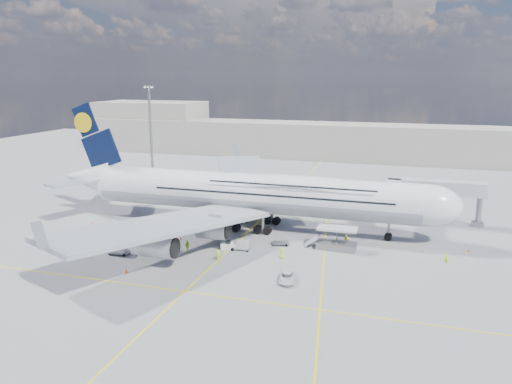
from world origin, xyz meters
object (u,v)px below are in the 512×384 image
(dolly_row_c, at_px, (164,242))
(crew_wing, at_px, (187,246))
(dolly_row_b, at_px, (155,235))
(cone_wing_left_inner, at_px, (235,213))
(crew_van, at_px, (281,253))
(baggage_tug, at_px, (228,246))
(airliner, at_px, (254,192))
(dolly_back, at_px, (130,230))
(crew_tug, at_px, (218,255))
(dolly_nose_far, at_px, (242,245))
(cone_wing_right_inner, at_px, (181,239))
(jet_bridge, at_px, (419,190))
(cargo_loader, at_px, (336,241))
(cone_nose, at_px, (468,250))
(dolly_row_a, at_px, (119,248))
(dolly_nose_near, at_px, (280,243))
(cone_wing_right_outer, at_px, (126,271))
(cone_tail, at_px, (92,223))
(crew_loader, at_px, (346,239))
(light_mast, at_px, (151,132))
(catering_truck_outer, at_px, (252,177))
(service_van, at_px, (287,278))
(cone_wing_left_outer, at_px, (219,189))
(crew_nose, at_px, (446,259))

(dolly_row_c, relative_size, crew_wing, 1.90)
(dolly_row_b, xyz_separation_m, cone_wing_left_inner, (7.60, 20.61, -0.80))
(crew_van, bearing_deg, baggage_tug, 33.19)
(airliner, relative_size, dolly_back, 21.82)
(crew_tug, height_order, cone_wing_left_inner, crew_tug)
(dolly_nose_far, bearing_deg, cone_wing_right_inner, 168.03)
(jet_bridge, distance_m, crew_wing, 45.15)
(jet_bridge, xyz_separation_m, dolly_nose_far, (-27.61, -23.43, -5.95))
(cargo_loader, xyz_separation_m, dolly_row_b, (-30.63, -5.53, -0.15))
(cone_nose, bearing_deg, dolly_row_a, -161.81)
(dolly_row_c, bearing_deg, dolly_nose_near, 46.58)
(cargo_loader, height_order, dolly_nose_near, cargo_loader)
(cone_wing_right_outer, relative_size, cone_tail, 1.23)
(dolly_back, xyz_separation_m, cone_wing_right_outer, (8.72, -15.64, -0.82))
(dolly_row_c, bearing_deg, crew_loader, 45.28)
(light_mast, bearing_deg, dolly_back, -66.16)
(crew_wing, distance_m, cone_wing_left_inner, 23.68)
(dolly_row_b, bearing_deg, jet_bridge, 13.49)
(dolly_back, bearing_deg, light_mast, 99.34)
(crew_wing, relative_size, crew_tug, 1.12)
(dolly_row_a, xyz_separation_m, crew_wing, (10.04, 4.41, -0.13))
(catering_truck_outer, height_order, cone_wing_right_outer, catering_truck_outer)
(service_van, relative_size, crew_van, 2.43)
(crew_loader, relative_size, cone_nose, 3.27)
(cone_wing_right_inner, bearing_deg, dolly_back, -177.65)
(light_mast, xyz_separation_m, cone_wing_left_outer, (22.61, -7.46, -12.94))
(dolly_nose_far, relative_size, cone_wing_right_outer, 4.34)
(cone_tail, bearing_deg, catering_truck_outer, 66.75)
(dolly_nose_near, bearing_deg, cone_wing_right_inner, 169.27)
(cone_nose, bearing_deg, cargo_loader, -167.24)
(crew_wing, relative_size, cone_wing_right_outer, 3.20)
(crew_van, bearing_deg, cone_wing_right_outer, 72.73)
(crew_loader, bearing_deg, jet_bridge, 71.85)
(catering_truck_outer, bearing_deg, dolly_row_c, -97.20)
(crew_loader, bearing_deg, service_van, -88.33)
(service_van, xyz_separation_m, crew_van, (-2.98, 8.63, 0.29))
(crew_tug, bearing_deg, jet_bridge, 31.50)
(airliner, height_order, cone_nose, airliner)
(cone_wing_left_outer, bearing_deg, crew_tug, -69.00)
(cargo_loader, distance_m, dolly_nose_far, 15.59)
(dolly_nose_near, distance_m, crew_nose, 26.50)
(dolly_row_c, xyz_separation_m, dolly_nose_far, (12.68, 3.19, -0.25))
(dolly_nose_near, bearing_deg, crew_loader, 0.14)
(dolly_nose_far, distance_m, cone_tail, 33.06)
(dolly_row_a, xyz_separation_m, dolly_back, (-3.43, 9.07, -0.01))
(catering_truck_outer, height_order, cone_tail, catering_truck_outer)
(crew_van, xyz_separation_m, crew_tug, (-9.19, -3.89, -0.01))
(dolly_back, distance_m, cone_nose, 58.19)
(cone_nose, bearing_deg, jet_bridge, 121.30)
(cone_wing_right_inner, height_order, cone_tail, cone_wing_right_inner)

